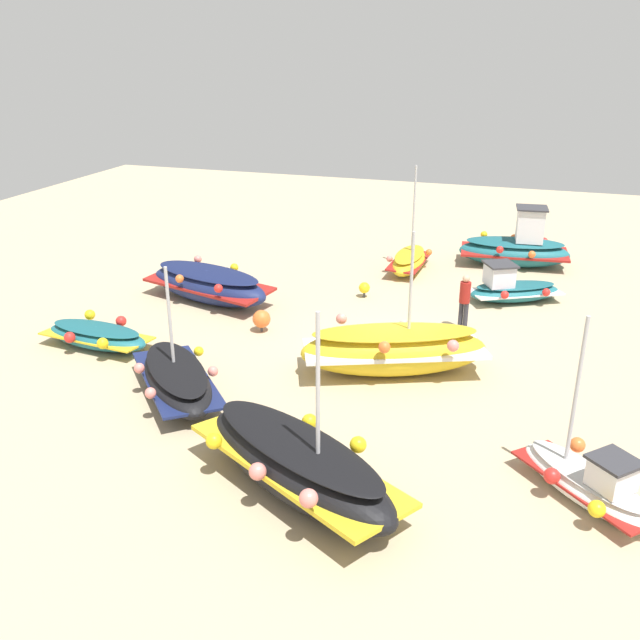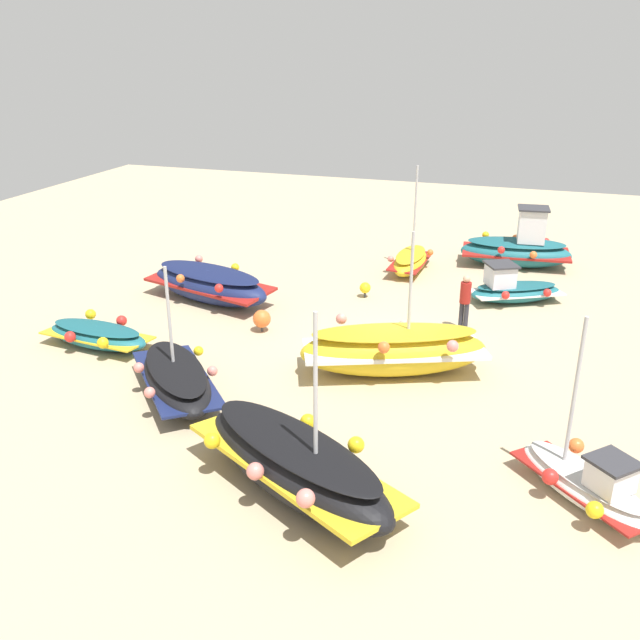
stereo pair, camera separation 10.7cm
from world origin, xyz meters
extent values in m
plane|color=tan|center=(0.00, 0.00, 0.00)|extent=(49.14, 49.14, 0.00)
ellipsoid|color=black|center=(4.28, -4.52, 0.40)|extent=(3.84, 3.67, 0.85)
cube|color=navy|center=(4.28, -4.52, 0.44)|extent=(3.74, 3.59, 0.12)
ellipsoid|color=black|center=(4.28, -4.52, 0.74)|extent=(3.36, 3.21, 0.18)
cylinder|color=#B7B7BC|center=(4.11, -4.68, 2.02)|extent=(0.08, 0.08, 2.43)
sphere|color=yellow|center=(2.98, -4.59, 0.60)|extent=(0.26, 0.26, 0.26)
sphere|color=#EA7F75|center=(4.58, -5.35, 0.74)|extent=(0.26, 0.26, 0.26)
sphere|color=#EA7F75|center=(3.99, -3.69, 0.64)|extent=(0.26, 0.26, 0.26)
sphere|color=#EA7F75|center=(5.58, -4.45, 0.73)|extent=(0.26, 0.26, 0.26)
ellipsoid|color=#1E6670|center=(2.42, -8.11, 0.30)|extent=(1.58, 3.38, 0.67)
cube|color=gold|center=(2.42, -8.11, 0.33)|extent=(1.59, 3.25, 0.12)
ellipsoid|color=#1A565F|center=(2.42, -8.11, 0.56)|extent=(1.37, 2.97, 0.16)
sphere|color=yellow|center=(3.24, -7.33, 0.55)|extent=(0.31, 0.31, 0.31)
sphere|color=red|center=(1.72, -7.75, 0.56)|extent=(0.31, 0.31, 0.31)
sphere|color=red|center=(3.12, -8.47, 0.53)|extent=(0.31, 0.31, 0.31)
sphere|color=yellow|center=(1.60, -8.88, 0.57)|extent=(0.31, 0.31, 0.31)
ellipsoid|color=gold|center=(1.44, 0.24, 0.62)|extent=(3.46, 5.15, 1.35)
cube|color=white|center=(1.44, 0.24, 0.69)|extent=(3.38, 4.97, 0.21)
ellipsoid|color=gold|center=(1.44, 0.24, 1.15)|extent=(2.99, 4.51, 0.29)
cylinder|color=#B7B7BC|center=(1.31, 0.57, 2.52)|extent=(0.08, 0.08, 2.55)
sphere|color=#EA7F75|center=(1.84, 1.78, 1.16)|extent=(0.30, 0.30, 0.30)
sphere|color=#EA7F75|center=(0.40, 0.26, 0.94)|extent=(0.30, 0.30, 0.30)
sphere|color=orange|center=(2.49, 0.21, 1.18)|extent=(0.30, 0.30, 0.30)
sphere|color=#EA7F75|center=(1.04, -1.31, 1.18)|extent=(0.30, 0.30, 0.30)
ellipsoid|color=black|center=(7.04, -0.41, 0.58)|extent=(3.93, 5.16, 1.26)
cube|color=gold|center=(7.04, -0.41, 0.63)|extent=(3.83, 4.98, 0.20)
ellipsoid|color=black|center=(7.04, -0.41, 1.06)|extent=(3.41, 4.51, 0.28)
cylinder|color=#B7B7BC|center=(7.33, 0.10, 2.53)|extent=(0.08, 0.08, 2.76)
sphere|color=#EA7F75|center=(8.54, 0.33, 1.07)|extent=(0.33, 0.33, 0.33)
sphere|color=yellow|center=(6.58, 0.65, 0.98)|extent=(0.33, 0.33, 0.33)
sphere|color=#EA7F75|center=(7.85, -0.88, 0.88)|extent=(0.33, 0.33, 0.33)
sphere|color=yellow|center=(5.88, -0.56, 0.87)|extent=(0.33, 0.33, 0.33)
sphere|color=yellow|center=(7.15, -2.09, 0.87)|extent=(0.33, 0.33, 0.33)
ellipsoid|color=navy|center=(-1.91, -6.77, 0.54)|extent=(2.79, 4.97, 1.17)
cube|color=maroon|center=(-1.91, -6.77, 0.59)|extent=(2.74, 4.78, 0.18)
ellipsoid|color=#151E45|center=(-1.91, -6.77, 0.99)|extent=(2.41, 4.36, 0.26)
sphere|color=#EA7F75|center=(-3.08, -7.73, 1.02)|extent=(0.28, 0.28, 0.28)
sphere|color=orange|center=(-1.18, -7.40, 0.95)|extent=(0.28, 0.28, 0.28)
sphere|color=yellow|center=(-2.64, -6.14, 1.01)|extent=(0.28, 0.28, 0.28)
sphere|color=red|center=(-0.74, -5.81, 0.94)|extent=(0.28, 0.28, 0.28)
ellipsoid|color=gold|center=(-7.18, -1.06, 0.35)|extent=(3.06, 1.21, 0.75)
cube|color=maroon|center=(-7.18, -1.06, 0.39)|extent=(2.94, 1.22, 0.11)
ellipsoid|color=gold|center=(-7.18, -1.06, 0.65)|extent=(2.69, 1.04, 0.16)
cylinder|color=#B7B7BC|center=(-7.56, -1.04, 2.30)|extent=(0.08, 0.08, 3.19)
sphere|color=orange|center=(-7.68, -0.41, 0.65)|extent=(0.24, 0.24, 0.24)
sphere|color=#EA7F75|center=(-6.67, -1.71, 0.56)|extent=(0.24, 0.24, 0.24)
ellipsoid|color=#1E6670|center=(-5.09, 2.92, 0.29)|extent=(2.61, 3.33, 0.65)
cube|color=white|center=(-5.09, 2.92, 0.32)|extent=(2.57, 3.23, 0.12)
ellipsoid|color=#1A565F|center=(-5.09, 2.92, 0.54)|extent=(2.28, 2.92, 0.15)
cube|color=silver|center=(-4.80, 2.38, 0.93)|extent=(1.12, 1.10, 0.70)
cube|color=#333338|center=(-4.80, 2.38, 1.31)|extent=(1.30, 1.28, 0.06)
sphere|color=red|center=(-4.78, 3.91, 0.51)|extent=(0.26, 0.26, 0.26)
sphere|color=orange|center=(-5.75, 2.57, 0.44)|extent=(0.26, 0.26, 0.26)
sphere|color=red|center=(-4.10, 2.65, 0.52)|extent=(0.26, 0.26, 0.26)
ellipsoid|color=white|center=(5.53, 4.83, 0.28)|extent=(2.83, 2.88, 0.59)
cube|color=maroon|center=(5.53, 4.83, 0.31)|extent=(2.76, 2.81, 0.07)
ellipsoid|color=beige|center=(5.53, 4.83, 0.52)|extent=(2.48, 2.53, 0.11)
cube|color=white|center=(5.90, 5.22, 0.84)|extent=(0.94, 0.94, 0.54)
cube|color=#333338|center=(5.90, 5.22, 1.14)|extent=(1.09, 1.09, 0.06)
cylinder|color=#B7B7BC|center=(5.17, 4.46, 2.06)|extent=(0.08, 0.08, 2.98)
sphere|color=orange|center=(4.53, 4.69, 0.53)|extent=(0.31, 0.31, 0.31)
sphere|color=red|center=(5.79, 4.21, 0.52)|extent=(0.31, 0.31, 0.31)
sphere|color=red|center=(5.27, 5.45, 0.44)|extent=(0.31, 0.31, 0.31)
sphere|color=yellow|center=(6.53, 4.98, 0.49)|extent=(0.31, 0.31, 0.31)
ellipsoid|color=#1E6670|center=(-9.09, 2.64, 0.50)|extent=(2.09, 4.29, 1.04)
cube|color=maroon|center=(-9.09, 2.64, 0.55)|extent=(2.12, 4.13, 0.13)
ellipsoid|color=#1A565F|center=(-9.09, 2.64, 0.91)|extent=(1.82, 3.77, 0.20)
cube|color=white|center=(-9.14, 3.12, 1.62)|extent=(1.04, 1.06, 1.25)
cube|color=#333338|center=(-9.14, 3.12, 2.27)|extent=(1.21, 1.23, 0.06)
sphere|color=yellow|center=(-9.92, 1.39, 0.91)|extent=(0.27, 0.27, 0.27)
sphere|color=red|center=(-8.10, 2.15, 0.86)|extent=(0.27, 0.27, 0.27)
sphere|color=orange|center=(-10.03, 2.55, 0.85)|extent=(0.27, 0.27, 0.27)
sphere|color=orange|center=(-8.21, 3.31, 0.75)|extent=(0.27, 0.27, 0.27)
sphere|color=red|center=(-10.15, 3.70, 0.79)|extent=(0.27, 0.27, 0.27)
cylinder|color=#2D2D38|center=(-2.03, 1.52, 0.45)|extent=(0.14, 0.14, 0.89)
cylinder|color=#2D2D38|center=(-1.98, 1.67, 0.45)|extent=(0.14, 0.14, 0.89)
cylinder|color=maroon|center=(-2.00, 1.59, 1.21)|extent=(0.32, 0.32, 0.63)
sphere|color=tan|center=(-2.00, 1.59, 1.63)|extent=(0.22, 0.22, 0.22)
cylinder|color=#3F3F42|center=(-3.86, -1.93, 0.08)|extent=(0.08, 0.08, 0.15)
sphere|color=yellow|center=(-3.86, -1.93, 0.34)|extent=(0.38, 0.38, 0.38)
cylinder|color=#3F3F42|center=(-0.03, -4.09, 0.07)|extent=(0.08, 0.08, 0.14)
sphere|color=orange|center=(-0.03, -4.09, 0.41)|extent=(0.54, 0.54, 0.54)
camera|label=1|loc=(17.45, 3.44, 8.10)|focal=38.67mm
camera|label=2|loc=(17.41, 3.54, 8.10)|focal=38.67mm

